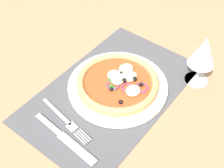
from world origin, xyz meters
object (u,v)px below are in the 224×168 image
at_px(pizza, 118,82).
at_px(fork, 68,122).
at_px(wine_glass, 204,52).
at_px(plate, 118,87).
at_px(knife, 65,139).

bearing_deg(pizza, fork, -9.44).
bearing_deg(wine_glass, pizza, -43.30).
height_order(pizza, wine_glass, wine_glass).
bearing_deg(plate, fork, -9.18).
height_order(fork, knife, knife).
height_order(knife, wine_glass, wine_glass).
bearing_deg(fork, pizza, 89.82).
xyz_separation_m(plate, wine_glass, (-0.16, 0.15, 0.09)).
xyz_separation_m(fork, knife, (0.04, 0.03, 0.00)).
distance_m(fork, knife, 0.05).
bearing_deg(fork, plate, 90.08).
distance_m(pizza, wine_glass, 0.23).
distance_m(knife, wine_glass, 0.41).
xyz_separation_m(pizza, fork, (0.17, -0.03, -0.02)).
height_order(plate, pizza, pizza).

